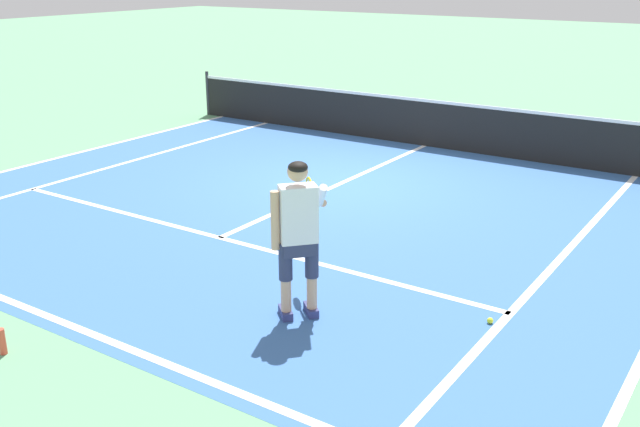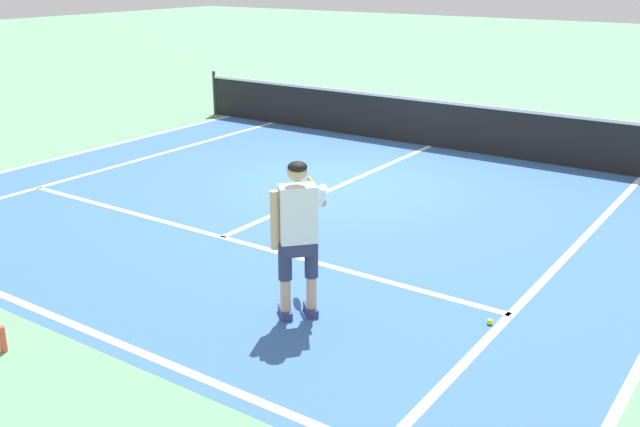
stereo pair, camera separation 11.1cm
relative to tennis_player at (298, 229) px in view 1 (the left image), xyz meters
The scene contains 12 objects.
ground_plane 5.07m from the tennis_player, 116.88° to the left, with size 80.00×80.00×0.00m, color #609E70.
court_inner_surface 3.94m from the tennis_player, 126.03° to the left, with size 10.98×9.60×0.00m, color #3866A8.
line_baseline 2.88m from the tennis_player, 146.06° to the right, with size 10.98×0.10×0.01m, color white.
line_service 2.77m from the tennis_player, 150.16° to the left, with size 8.23×0.10×0.01m, color white.
line_centre_service 5.12m from the tennis_player, 116.59° to the left, with size 0.10×6.40×0.01m, color white.
line_singles_left 7.14m from the tennis_player, 154.11° to the left, with size 0.10×9.20×0.01m, color white.
line_singles_right 3.74m from the tennis_player, 58.83° to the left, with size 0.10×9.20×0.01m, color white.
line_doubles_left 8.39m from the tennis_player, 158.24° to the left, with size 0.10×9.20×0.01m, color white.
tennis_net 8.03m from the tennis_player, 106.29° to the left, with size 11.96×0.08×1.07m.
tennis_player is the anchor object (origin of this frame).
tennis_ball_near_feet 2.23m from the tennis_player, 28.35° to the left, with size 0.07×0.07×0.07m, color #CCE02D.
water_bottle 3.07m from the tennis_player, 130.46° to the right, with size 0.07×0.07×0.27m, color #E04C38.
Camera 1 is at (6.30, -10.12, 3.56)m, focal length 40.71 mm.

